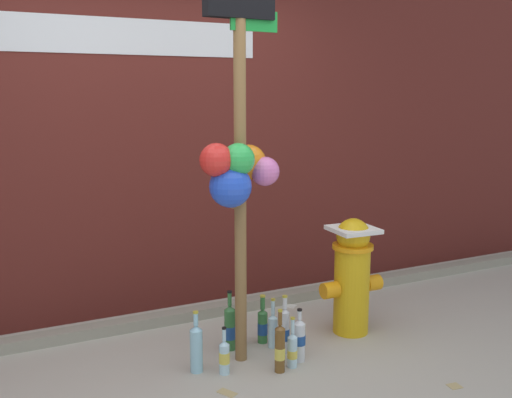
# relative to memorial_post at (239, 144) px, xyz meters

# --- Properties ---
(building_wall) EXTENTS (10.00, 0.21, 3.97)m
(building_wall) POSITION_rel_memorial_post_xyz_m (-0.22, 1.21, 0.59)
(building_wall) COLOR #561E19
(building_wall) RESTS_ON ground_plane
(curb_strip) EXTENTS (8.00, 0.12, 0.08)m
(curb_strip) POSITION_rel_memorial_post_xyz_m (-0.22, 0.80, -1.36)
(curb_strip) COLOR gray
(curb_strip) RESTS_ON ground_plane
(memorial_post) EXTENTS (0.54, 0.41, 2.48)m
(memorial_post) POSITION_rel_memorial_post_xyz_m (0.00, 0.00, 0.00)
(memorial_post) COLOR olive
(memorial_post) RESTS_ON ground_plane
(fire_hydrant) EXTENTS (0.48, 0.32, 0.83)m
(fire_hydrant) POSITION_rel_memorial_post_xyz_m (0.91, 0.07, -0.96)
(fire_hydrant) COLOR gold
(fire_hydrant) RESTS_ON ground_plane
(bottle_0) EXTENTS (0.07, 0.07, 0.39)m
(bottle_0) POSITION_rel_memorial_post_xyz_m (0.32, -0.01, -1.24)
(bottle_0) COLOR silver
(bottle_0) RESTS_ON ground_plane
(bottle_1) EXTENTS (0.08, 0.08, 0.39)m
(bottle_1) POSITION_rel_memorial_post_xyz_m (-0.30, -0.01, -1.24)
(bottle_1) COLOR #93CCE0
(bottle_1) RESTS_ON ground_plane
(bottle_2) EXTENTS (0.07, 0.07, 0.35)m
(bottle_2) POSITION_rel_memorial_post_xyz_m (0.10, 0.23, -1.25)
(bottle_2) COLOR #337038
(bottle_2) RESTS_ON ground_plane
(bottle_3) EXTENTS (0.07, 0.07, 0.34)m
(bottle_3) POSITION_rel_memorial_post_xyz_m (0.26, 0.19, -1.27)
(bottle_3) COLOR #337038
(bottle_3) RESTS_ON ground_plane
(bottle_4) EXTENTS (0.08, 0.08, 0.35)m
(bottle_4) POSITION_rel_memorial_post_xyz_m (0.34, -0.16, -1.25)
(bottle_4) COLOR silver
(bottle_4) RESTS_ON ground_plane
(bottle_5) EXTENTS (0.06, 0.06, 0.34)m
(bottle_5) POSITION_rel_memorial_post_xyz_m (0.29, 0.09, -1.27)
(bottle_5) COLOR #B2DBEA
(bottle_5) RESTS_ON ground_plane
(bottle_6) EXTENTS (0.08, 0.08, 0.41)m
(bottle_6) POSITION_rel_memorial_post_xyz_m (0.01, 0.19, -1.24)
(bottle_6) COLOR #337038
(bottle_6) RESTS_ON ground_plane
(bottle_7) EXTENTS (0.07, 0.07, 0.30)m
(bottle_7) POSITION_rel_memorial_post_xyz_m (-0.15, -0.11, -1.28)
(bottle_7) COLOR #B2DBEA
(bottle_7) RESTS_ON ground_plane
(bottle_8) EXTENTS (0.06, 0.06, 0.33)m
(bottle_8) POSITION_rel_memorial_post_xyz_m (0.26, -0.22, -1.28)
(bottle_8) COLOR #B2DBEA
(bottle_8) RESTS_ON ground_plane
(bottle_9) EXTENTS (0.07, 0.07, 0.40)m
(bottle_9) POSITION_rel_memorial_post_xyz_m (0.16, -0.24, -1.24)
(bottle_9) COLOR brown
(bottle_9) RESTS_ON ground_plane
(litter_1) EXTENTS (0.12, 0.12, 0.01)m
(litter_1) POSITION_rel_memorial_post_xyz_m (0.77, 0.71, -1.39)
(litter_1) COLOR silver
(litter_1) RESTS_ON ground_plane
(litter_2) EXTENTS (0.11, 0.13, 0.01)m
(litter_2) POSITION_rel_memorial_post_xyz_m (-0.23, -0.34, -1.39)
(litter_2) COLOR tan
(litter_2) RESTS_ON ground_plane
(litter_3) EXTENTS (0.08, 0.08, 0.01)m
(litter_3) POSITION_rel_memorial_post_xyz_m (1.00, -0.85, -1.39)
(litter_3) COLOR tan
(litter_3) RESTS_ON ground_plane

